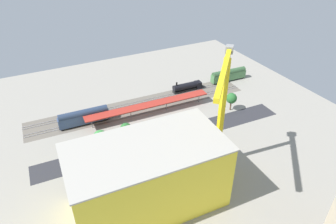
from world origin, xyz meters
TOP-DOWN VIEW (x-y plane):
  - ground_plane at (0.00, 0.00)m, footprint 148.21×148.21m
  - rail_bed at (0.00, -19.67)m, footprint 93.02×16.53m
  - street_asphalt at (0.00, 4.93)m, footprint 92.87×11.95m
  - track_rails at (0.00, -19.67)m, footprint 92.59×10.10m
  - platform_canopy_near at (-0.43, -12.27)m, footprint 51.02×6.02m
  - locomotive at (-24.37, -22.46)m, footprint 15.06×3.39m
  - passenger_coach at (-46.51, -22.46)m, footprint 18.38×3.46m
  - freight_coach_far at (24.35, -16.88)m, footprint 19.11×3.57m
  - parked_car_0 at (-16.38, 8.70)m, footprint 4.61×1.78m
  - parked_car_1 at (-8.78, 8.33)m, footprint 4.22×2.17m
  - parked_car_2 at (-1.20, 8.08)m, footprint 4.09×1.95m
  - parked_car_3 at (5.96, 8.45)m, footprint 4.61×2.17m
  - construction_building at (17.49, 28.91)m, footprint 40.05×21.57m
  - construction_roof_slab at (17.49, 28.91)m, footprint 40.66×22.19m
  - tower_crane at (-6.37, 25.84)m, footprint 20.78×23.28m
  - box_truck_0 at (6.88, 14.65)m, footprint 9.11×3.62m
  - box_truck_1 at (14.24, 14.27)m, footprint 9.60×2.53m
  - street_tree_0 at (22.64, 0.48)m, footprint 5.04×5.04m
  - street_tree_1 at (-31.49, -0.29)m, footprint 4.35×4.35m
  - street_tree_2 at (13.23, -0.71)m, footprint 4.23×4.23m
  - traffic_light at (20.13, 0.44)m, footprint 0.50×0.36m

SIDE VIEW (x-z plane):
  - ground_plane at x=0.00m, z-range 0.00..0.00m
  - rail_bed at x=0.00m, z-range 0.00..0.01m
  - street_asphalt at x=0.00m, z-range 0.00..0.01m
  - track_rails at x=0.00m, z-range 0.12..0.24m
  - parked_car_3 at x=5.96m, z-range -0.08..1.43m
  - parked_car_2 at x=-1.20m, z-range -0.09..1.55m
  - parked_car_0 at x=-16.38m, z-range -0.08..1.62m
  - parked_car_1 at x=-8.78m, z-range -0.11..1.73m
  - box_truck_1 at x=14.24m, z-range -0.03..3.31m
  - box_truck_0 at x=6.88m, z-range -0.02..3.35m
  - locomotive at x=-24.37m, z-range -0.75..4.50m
  - passenger_coach at x=-46.51m, z-range 0.15..5.95m
  - freight_coach_far at x=24.35m, z-range 0.16..6.29m
  - traffic_light at x=20.13m, z-range 1.02..7.10m
  - platform_canopy_near at x=-0.43m, z-range 2.01..6.45m
  - street_tree_2 at x=13.23m, z-range 1.15..7.73m
  - street_tree_0 at x=22.64m, z-range 1.07..8.30m
  - street_tree_1 at x=-31.49m, z-range 1.57..9.15m
  - construction_building at x=17.49m, z-range 0.00..19.20m
  - construction_roof_slab at x=17.49m, z-range 19.20..19.60m
  - tower_crane at x=-6.37m, z-range 3.88..41.51m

